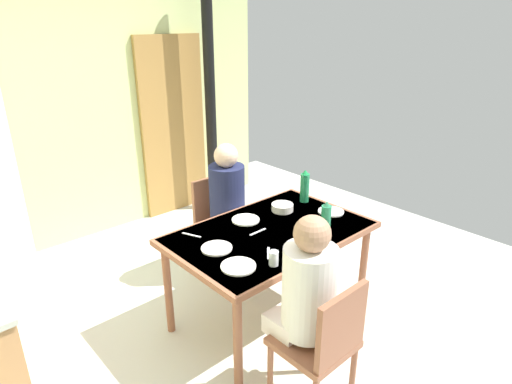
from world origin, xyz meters
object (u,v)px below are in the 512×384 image
at_px(dining_table, 270,240).
at_px(chair_far_diner, 219,220).
at_px(serving_bowl_center, 282,207).
at_px(person_near_diner, 307,288).
at_px(water_bottle_green_far, 326,220).
at_px(person_far_diner, 228,195).
at_px(water_bottle_green_near, 305,187).
at_px(chair_near_diner, 324,342).

relative_size(dining_table, chair_far_diner, 1.62).
height_order(dining_table, serving_bowl_center, serving_bowl_center).
relative_size(person_near_diner, serving_bowl_center, 4.53).
relative_size(person_near_diner, water_bottle_green_far, 2.91).
bearing_deg(chair_far_diner, person_near_diner, 70.26).
bearing_deg(person_far_diner, chair_far_diner, -90.00).
bearing_deg(water_bottle_green_far, serving_bowl_center, 79.34).
bearing_deg(water_bottle_green_far, water_bottle_green_near, 54.81).
distance_m(dining_table, water_bottle_green_far, 0.43).
height_order(dining_table, water_bottle_green_far, water_bottle_green_far).
relative_size(chair_near_diner, person_near_diner, 1.13).
distance_m(dining_table, water_bottle_green_near, 0.64).
bearing_deg(water_bottle_green_far, chair_near_diner, -140.06).
xyz_separation_m(person_near_diner, water_bottle_green_far, (0.58, 0.35, 0.10)).
bearing_deg(water_bottle_green_far, chair_far_diner, 92.71).
distance_m(chair_far_diner, serving_bowl_center, 0.70).
xyz_separation_m(dining_table, water_bottle_green_near, (0.57, 0.19, 0.20)).
bearing_deg(person_near_diner, water_bottle_green_near, 42.43).
relative_size(chair_near_diner, chair_far_diner, 1.00).
relative_size(chair_near_diner, person_far_diner, 1.13).
relative_size(chair_far_diner, water_bottle_green_near, 3.19).
xyz_separation_m(chair_near_diner, water_bottle_green_far, (0.58, 0.49, 0.38)).
height_order(water_bottle_green_near, water_bottle_green_far, water_bottle_green_near).
relative_size(chair_near_diner, serving_bowl_center, 5.12).
distance_m(chair_near_diner, person_far_diner, 1.60).
bearing_deg(person_near_diner, dining_table, 61.13).
bearing_deg(dining_table, person_near_diner, -118.87).
relative_size(chair_far_diner, person_near_diner, 1.13).
relative_size(person_near_diner, water_bottle_green_near, 2.83).
bearing_deg(person_far_diner, person_near_diner, 68.44).
bearing_deg(person_near_diner, water_bottle_green_far, 31.13).
bearing_deg(serving_bowl_center, dining_table, -149.41).
bearing_deg(chair_near_diner, water_bottle_green_far, 39.94).
distance_m(water_bottle_green_near, serving_bowl_center, 0.28).
xyz_separation_m(person_near_diner, serving_bowl_center, (0.68, 0.85, 0.00)).
xyz_separation_m(chair_far_diner, person_near_diner, (-0.53, -1.48, 0.28)).
distance_m(chair_near_diner, serving_bowl_center, 1.23).
bearing_deg(chair_near_diner, chair_far_diner, 71.81).
xyz_separation_m(chair_near_diner, person_far_diner, (0.53, 1.48, 0.28)).
xyz_separation_m(chair_far_diner, serving_bowl_center, (0.15, -0.63, 0.28)).
bearing_deg(serving_bowl_center, water_bottle_green_far, -100.66).
height_order(person_near_diner, serving_bowl_center, person_near_diner).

